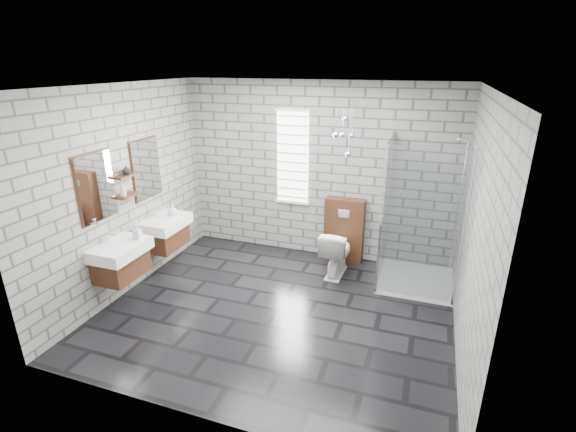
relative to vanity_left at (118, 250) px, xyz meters
The scene contains 20 objects.
floor 2.11m from the vanity_left, 14.57° to the left, with size 4.20×3.60×0.02m, color black.
ceiling 2.77m from the vanity_left, 14.57° to the left, with size 4.20×3.60×0.02m, color white.
wall_back 3.05m from the vanity_left, 50.40° to the left, with size 4.20×0.02×2.70m, color gray.
wall_front 2.39m from the vanity_left, 34.57° to the right, with size 4.20×0.02×2.70m, color gray.
wall_left 0.80m from the vanity_left, 112.25° to the left, with size 0.02×3.60×2.70m, color gray.
wall_right 4.09m from the vanity_left, ahead, with size 0.02×3.60×2.70m, color gray.
vanity_left is the anchor object (origin of this frame).
vanity_right 0.95m from the vanity_left, 90.00° to the left, with size 0.47×0.70×1.57m.
shelf_lower 0.73m from the vanity_left, 105.41° to the left, with size 0.14×0.30×0.03m, color #492716.
shelf_upper 0.94m from the vanity_left, 105.41° to the left, with size 0.14×0.30×0.03m, color #492716.
window 2.84m from the vanity_left, 56.51° to the left, with size 0.56×0.05×1.48m.
cistern_panel 3.25m from the vanity_left, 42.71° to the left, with size 0.60×0.20×1.00m, color #492716.
flush_plate 3.17m from the vanity_left, 41.31° to the left, with size 0.18×0.01×0.12m, color silver.
shower_enclosure 3.81m from the vanity_left, 26.22° to the left, with size 1.00×1.00×2.03m.
pendant_cluster 3.28m from the vanity_left, 37.85° to the left, with size 0.27×0.23×0.98m.
toilet 2.95m from the vanity_left, 35.48° to the left, with size 0.39×0.68×0.69m, color white.
soap_bottle_a 0.32m from the vanity_left, 51.45° to the left, with size 0.09×0.09×0.20m, color #B2B2B2.
soap_bottle_b 1.09m from the vanity_left, 85.44° to the left, with size 0.13×0.13×0.17m, color #B2B2B2.
soap_bottle_c 0.78m from the vanity_left, 107.30° to the left, with size 0.08×0.08×0.20m, color #B2B2B2.
vase 1.02m from the vanity_left, 103.41° to the left, with size 0.11×0.11×0.11m, color #B2B2B2.
Camera 1 is at (1.60, -4.21, 2.95)m, focal length 26.00 mm.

